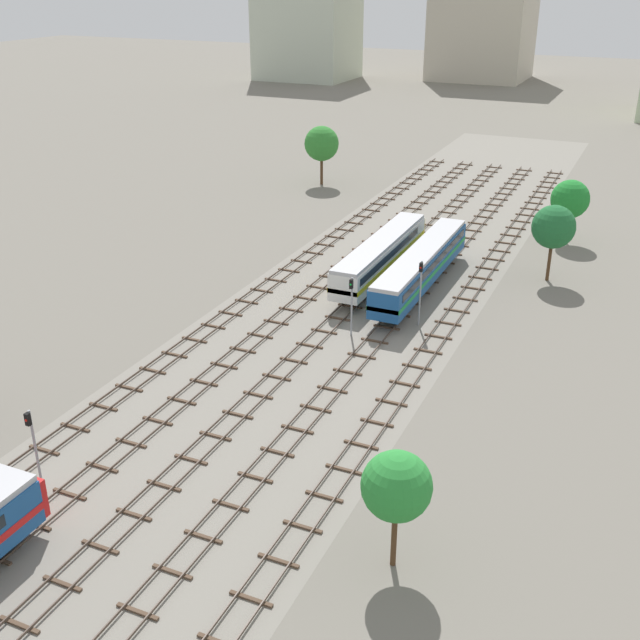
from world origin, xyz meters
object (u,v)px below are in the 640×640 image
at_px(signal_post_nearest, 33,438).
at_px(signal_post_near, 420,285).
at_px(diesel_railcar_centre_left_mid, 381,254).
at_px(passenger_coach_centre_near, 422,264).
at_px(signal_post_mid, 351,299).

xyz_separation_m(signal_post_nearest, signal_post_near, (13.95, 31.58, 0.44)).
distance_m(diesel_railcar_centre_left_mid, signal_post_nearest, 41.45).
relative_size(passenger_coach_centre_near, signal_post_nearest, 4.24).
bearing_deg(signal_post_nearest, passenger_coach_centre_near, 73.63).
distance_m(passenger_coach_centre_near, diesel_railcar_centre_left_mid, 4.82).
xyz_separation_m(passenger_coach_centre_near, signal_post_nearest, (-11.62, -39.56, 0.69)).
relative_size(passenger_coach_centre_near, diesel_railcar_centre_left_mid, 1.07).
bearing_deg(signal_post_near, signal_post_mid, -137.25).
relative_size(passenger_coach_centre_near, signal_post_near, 3.69).
bearing_deg(diesel_railcar_centre_left_mid, signal_post_mid, -80.28).
relative_size(diesel_railcar_centre_left_mid, signal_post_nearest, 3.95).
bearing_deg(signal_post_nearest, signal_post_mid, 71.18).
relative_size(diesel_railcar_centre_left_mid, signal_post_mid, 3.92).
relative_size(signal_post_near, signal_post_mid, 1.14).
bearing_deg(signal_post_mid, passenger_coach_centre_near, 79.28).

